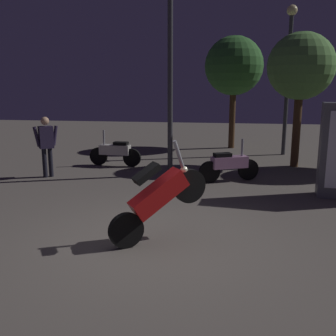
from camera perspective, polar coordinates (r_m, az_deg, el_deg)
name	(u,v)px	position (r m, az deg, el deg)	size (l,w,h in m)	color
ground_plane	(153,241)	(6.35, -2.17, -10.75)	(40.00, 40.00, 0.00)	#605951
motorcycle_red_foreground	(158,197)	(6.09, -1.45, -4.32)	(1.43, 1.01, 1.63)	black
motorcycle_white_parked_left	(115,152)	(12.07, -7.82, 2.37)	(1.66, 0.37, 1.11)	black
motorcycle_pink_parked_right	(229,165)	(10.15, 9.02, 0.46)	(1.55, 0.78, 1.11)	black
person_rider_beside	(46,142)	(10.92, -17.55, 3.74)	(0.57, 0.48, 1.64)	black
streetlamp_near	(170,58)	(10.56, 0.33, 15.99)	(0.36, 0.36, 5.00)	#38383D
streetlamp_far	(289,62)	(14.42, 17.42, 14.68)	(0.36, 0.36, 5.11)	#38383D
tree_center_bg	(301,67)	(12.35, 19.04, 13.89)	(1.97, 1.97, 3.99)	#4C331E
tree_right_bg	(234,66)	(15.53, 9.72, 14.58)	(2.25, 2.25, 4.31)	#4C331E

